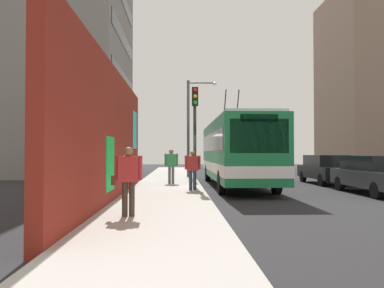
{
  "coord_description": "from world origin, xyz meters",
  "views": [
    {
      "loc": [
        -17.05,
        1.09,
        1.7
      ],
      "look_at": [
        2.91,
        0.38,
        2.17
      ],
      "focal_mm": 35.68,
      "sensor_mm": 36.0,
      "label": 1
    }
  ],
  "objects_px": {
    "pedestrian_at_curb": "(193,167)",
    "street_lamp": "(192,121)",
    "parked_car_dark_gray": "(375,174)",
    "pedestrian_near_wall": "(128,176)",
    "parked_car_black": "(326,169)",
    "city_bus": "(236,150)",
    "pedestrian_midblock": "(171,163)",
    "traffic_light": "(195,120)"
  },
  "relations": [
    {
      "from": "pedestrian_near_wall",
      "to": "pedestrian_at_curb",
      "type": "bearing_deg",
      "value": -15.62
    },
    {
      "from": "parked_car_black",
      "to": "pedestrian_at_curb",
      "type": "height_order",
      "value": "pedestrian_at_curb"
    },
    {
      "from": "city_bus",
      "to": "parked_car_dark_gray",
      "type": "distance_m",
      "value": 6.51
    },
    {
      "from": "pedestrian_at_curb",
      "to": "pedestrian_near_wall",
      "type": "bearing_deg",
      "value": 164.38
    },
    {
      "from": "city_bus",
      "to": "street_lamp",
      "type": "relative_size",
      "value": 1.8
    },
    {
      "from": "traffic_light",
      "to": "parked_car_dark_gray",
      "type": "bearing_deg",
      "value": -103.08
    },
    {
      "from": "parked_car_dark_gray",
      "to": "pedestrian_at_curb",
      "type": "distance_m",
      "value": 7.52
    },
    {
      "from": "parked_car_dark_gray",
      "to": "pedestrian_at_curb",
      "type": "height_order",
      "value": "pedestrian_at_curb"
    },
    {
      "from": "parked_car_dark_gray",
      "to": "traffic_light",
      "type": "bearing_deg",
      "value": 76.92
    },
    {
      "from": "parked_car_dark_gray",
      "to": "street_lamp",
      "type": "distance_m",
      "value": 12.28
    },
    {
      "from": "pedestrian_midblock",
      "to": "pedestrian_at_curb",
      "type": "xyz_separation_m",
      "value": [
        -3.56,
        -0.96,
        -0.06
      ]
    },
    {
      "from": "pedestrian_near_wall",
      "to": "pedestrian_at_curb",
      "type": "height_order",
      "value": "pedestrian_near_wall"
    },
    {
      "from": "pedestrian_near_wall",
      "to": "pedestrian_midblock",
      "type": "bearing_deg",
      "value": -4.91
    },
    {
      "from": "city_bus",
      "to": "traffic_light",
      "type": "height_order",
      "value": "city_bus"
    },
    {
      "from": "parked_car_dark_gray",
      "to": "pedestrian_near_wall",
      "type": "relative_size",
      "value": 2.86
    },
    {
      "from": "pedestrian_near_wall",
      "to": "parked_car_dark_gray",
      "type": "bearing_deg",
      "value": -57.15
    },
    {
      "from": "parked_car_black",
      "to": "pedestrian_midblock",
      "type": "bearing_deg",
      "value": 97.73
    },
    {
      "from": "pedestrian_at_curb",
      "to": "traffic_light",
      "type": "xyz_separation_m",
      "value": [
        1.2,
        -0.15,
        2.06
      ]
    },
    {
      "from": "parked_car_black",
      "to": "pedestrian_midblock",
      "type": "height_order",
      "value": "pedestrian_midblock"
    },
    {
      "from": "parked_car_black",
      "to": "pedestrian_at_curb",
      "type": "distance_m",
      "value": 8.86
    },
    {
      "from": "parked_car_dark_gray",
      "to": "street_lamp",
      "type": "relative_size",
      "value": 0.77
    },
    {
      "from": "parked_car_dark_gray",
      "to": "pedestrian_near_wall",
      "type": "distance_m",
      "value": 11.1
    },
    {
      "from": "city_bus",
      "to": "traffic_light",
      "type": "relative_size",
      "value": 2.51
    },
    {
      "from": "pedestrian_at_curb",
      "to": "traffic_light",
      "type": "distance_m",
      "value": 2.39
    },
    {
      "from": "pedestrian_near_wall",
      "to": "street_lamp",
      "type": "bearing_deg",
      "value": -7.74
    },
    {
      "from": "city_bus",
      "to": "pedestrian_near_wall",
      "type": "bearing_deg",
      "value": 157.18
    },
    {
      "from": "parked_car_black",
      "to": "street_lamp",
      "type": "distance_m",
      "value": 8.9
    },
    {
      "from": "parked_car_dark_gray",
      "to": "street_lamp",
      "type": "xyz_separation_m",
      "value": [
        9.48,
        7.21,
        2.97
      ]
    },
    {
      "from": "city_bus",
      "to": "parked_car_black",
      "type": "relative_size",
      "value": 2.56
    },
    {
      "from": "parked_car_black",
      "to": "street_lamp",
      "type": "height_order",
      "value": "street_lamp"
    },
    {
      "from": "city_bus",
      "to": "pedestrian_at_curb",
      "type": "distance_m",
      "value": 4.07
    },
    {
      "from": "pedestrian_at_curb",
      "to": "street_lamp",
      "type": "height_order",
      "value": "street_lamp"
    },
    {
      "from": "parked_car_black",
      "to": "pedestrian_near_wall",
      "type": "xyz_separation_m",
      "value": [
        -11.23,
        9.32,
        0.31
      ]
    },
    {
      "from": "parked_car_black",
      "to": "pedestrian_near_wall",
      "type": "height_order",
      "value": "pedestrian_near_wall"
    },
    {
      "from": "parked_car_dark_gray",
      "to": "pedestrian_near_wall",
      "type": "xyz_separation_m",
      "value": [
        -6.02,
        9.32,
        0.31
      ]
    },
    {
      "from": "pedestrian_midblock",
      "to": "traffic_light",
      "type": "distance_m",
      "value": 3.28
    },
    {
      "from": "parked_car_dark_gray",
      "to": "pedestrian_midblock",
      "type": "relative_size",
      "value": 2.8
    },
    {
      "from": "pedestrian_midblock",
      "to": "pedestrian_at_curb",
      "type": "relative_size",
      "value": 1.05
    },
    {
      "from": "pedestrian_at_curb",
      "to": "traffic_light",
      "type": "relative_size",
      "value": 0.36
    },
    {
      "from": "parked_car_dark_gray",
      "to": "traffic_light",
      "type": "xyz_separation_m",
      "value": [
        1.71,
        7.35,
        2.34
      ]
    },
    {
      "from": "parked_car_dark_gray",
      "to": "street_lamp",
      "type": "bearing_deg",
      "value": 37.26
    },
    {
      "from": "parked_car_black",
      "to": "pedestrian_at_curb",
      "type": "relative_size",
      "value": 2.7
    }
  ]
}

